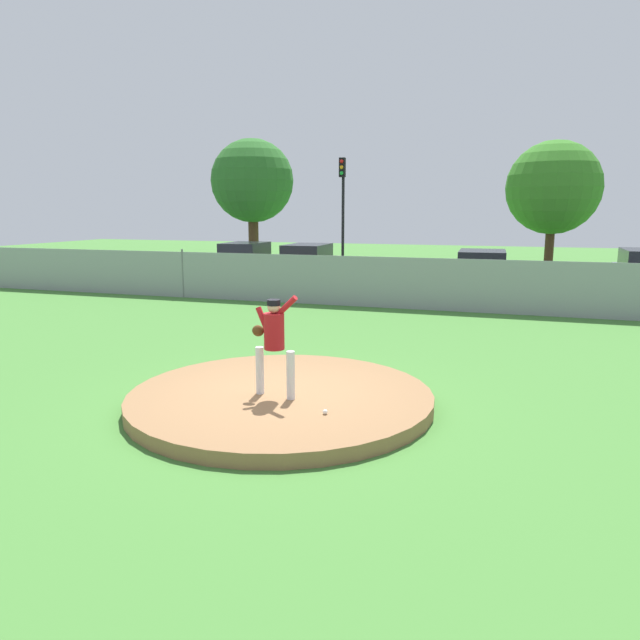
% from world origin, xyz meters
% --- Properties ---
extents(ground_plane, '(80.00, 80.00, 0.00)m').
position_xyz_m(ground_plane, '(0.00, 6.00, 0.00)').
color(ground_plane, '#427A33').
extents(asphalt_strip, '(44.00, 7.00, 0.01)m').
position_xyz_m(asphalt_strip, '(0.00, 14.50, 0.00)').
color(asphalt_strip, '#2B2B2D').
rests_on(asphalt_strip, ground_plane).
extents(pitchers_mound, '(4.95, 4.95, 0.22)m').
position_xyz_m(pitchers_mound, '(0.00, 0.00, 0.11)').
color(pitchers_mound, olive).
rests_on(pitchers_mound, ground_plane).
extents(pitcher_youth, '(0.81, 0.32, 1.64)m').
position_xyz_m(pitcher_youth, '(-0.01, -0.24, 1.18)').
color(pitcher_youth, silver).
rests_on(pitcher_youth, pitchers_mound).
extents(baseball, '(0.07, 0.07, 0.07)m').
position_xyz_m(baseball, '(1.01, -0.80, 0.26)').
color(baseball, white).
rests_on(baseball, pitchers_mound).
extents(chainlink_fence, '(39.25, 0.07, 1.76)m').
position_xyz_m(chainlink_fence, '(0.00, 10.00, 0.83)').
color(chainlink_fence, gray).
rests_on(chainlink_fence, ground_plane).
extents(parked_car_champagne, '(1.88, 4.40, 1.73)m').
position_xyz_m(parked_car_champagne, '(-4.71, 14.76, 0.83)').
color(parked_car_champagne, tan).
rests_on(parked_car_champagne, ground_plane).
extents(parked_car_white, '(1.96, 4.19, 1.77)m').
position_xyz_m(parked_car_white, '(-7.48, 14.52, 0.83)').
color(parked_car_white, silver).
rests_on(parked_car_white, ground_plane).
extents(parked_car_charcoal, '(2.00, 4.43, 1.64)m').
position_xyz_m(parked_car_charcoal, '(2.43, 14.50, 0.78)').
color(parked_car_charcoal, '#232328').
rests_on(parked_car_charcoal, ground_plane).
extents(traffic_light_near, '(0.28, 0.46, 5.59)m').
position_xyz_m(traffic_light_near, '(-4.39, 19.04, 3.77)').
color(traffic_light_near, black).
rests_on(traffic_light_near, ground_plane).
extents(tree_bushy_near, '(4.51, 4.51, 6.98)m').
position_xyz_m(tree_bushy_near, '(-10.21, 21.40, 4.69)').
color(tree_bushy_near, '#4C331E').
rests_on(tree_bushy_near, ground_plane).
extents(tree_leaning_west, '(4.41, 4.41, 6.40)m').
position_xyz_m(tree_leaning_west, '(5.23, 21.88, 4.18)').
color(tree_leaning_west, '#4C331E').
rests_on(tree_leaning_west, ground_plane).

